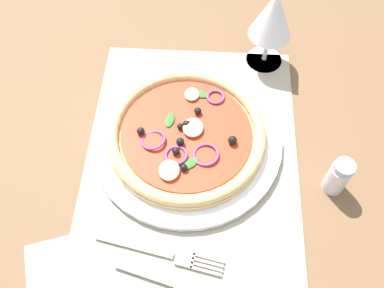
% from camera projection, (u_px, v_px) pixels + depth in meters
% --- Properties ---
extents(ground_plane, '(1.90, 1.40, 0.02)m').
position_uv_depth(ground_plane, '(192.00, 160.00, 0.66)').
color(ground_plane, brown).
extents(placemat, '(0.44, 0.33, 0.00)m').
position_uv_depth(placemat, '(192.00, 156.00, 0.65)').
color(placemat, '#A39984').
rests_on(placemat, ground_plane).
extents(plate, '(0.30, 0.30, 0.01)m').
position_uv_depth(plate, '(187.00, 139.00, 0.66)').
color(plate, white).
rests_on(plate, placemat).
extents(pizza, '(0.25, 0.25, 0.03)m').
position_uv_depth(pizza, '(186.00, 134.00, 0.64)').
color(pizza, tan).
rests_on(pizza, plate).
extents(fork, '(0.05, 0.18, 0.00)m').
position_uv_depth(fork, '(166.00, 254.00, 0.57)').
color(fork, silver).
rests_on(fork, placemat).
extents(knife, '(0.07, 0.20, 0.01)m').
position_uv_depth(knife, '(189.00, 287.00, 0.54)').
color(knife, silver).
rests_on(knife, placemat).
extents(wine_glass, '(0.07, 0.07, 0.15)m').
position_uv_depth(wine_glass, '(273.00, 17.00, 0.67)').
color(wine_glass, silver).
rests_on(wine_glass, ground_plane).
extents(napkin, '(0.15, 0.14, 0.00)m').
position_uv_depth(napkin, '(68.00, 279.00, 0.55)').
color(napkin, white).
rests_on(napkin, ground_plane).
extents(pepper_shaker, '(0.03, 0.03, 0.07)m').
position_uv_depth(pepper_shaker, '(338.00, 177.00, 0.60)').
color(pepper_shaker, silver).
rests_on(pepper_shaker, ground_plane).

